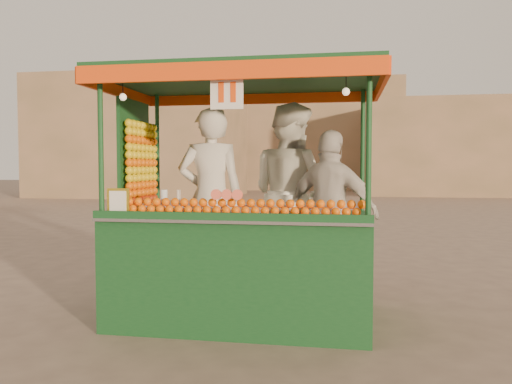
% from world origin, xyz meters
% --- Properties ---
extents(ground, '(90.00, 90.00, 0.00)m').
position_xyz_m(ground, '(0.00, 0.00, 0.00)').
color(ground, '#6F5B4F').
rests_on(ground, ground).
extents(building_left, '(10.00, 6.00, 6.00)m').
position_xyz_m(building_left, '(-9.00, 20.00, 3.00)').
color(building_left, '#9E785A').
rests_on(building_left, ground).
extents(building_right, '(9.00, 6.00, 5.00)m').
position_xyz_m(building_right, '(7.00, 24.00, 2.50)').
color(building_right, '#9E785A').
rests_on(building_right, ground).
extents(building_center, '(14.00, 7.00, 7.00)m').
position_xyz_m(building_center, '(-2.00, 30.00, 3.50)').
color(building_center, '#9E785A').
rests_on(building_center, ground).
extents(juice_cart, '(2.76, 1.79, 2.51)m').
position_xyz_m(juice_cart, '(0.31, -0.18, 0.81)').
color(juice_cart, '#103E1B').
rests_on(juice_cart, ground).
extents(vendor_left, '(0.79, 0.61, 1.91)m').
position_xyz_m(vendor_left, '(-0.02, 0.10, 1.25)').
color(vendor_left, beige).
rests_on(vendor_left, ground).
extents(vendor_middle, '(1.21, 1.17, 1.96)m').
position_xyz_m(vendor_middle, '(0.80, 0.37, 1.27)').
color(vendor_middle, white).
rests_on(vendor_middle, ground).
extents(vendor_right, '(1.04, 0.73, 1.64)m').
position_xyz_m(vendor_right, '(1.27, -0.10, 1.11)').
color(vendor_right, silver).
rests_on(vendor_right, ground).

